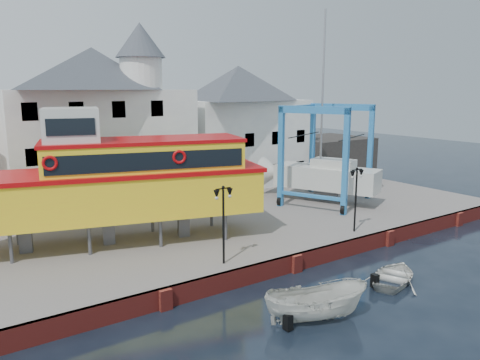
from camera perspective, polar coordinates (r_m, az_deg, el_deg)
ground at (r=26.85m, az=6.80°, el=-11.05°), size 140.00×140.00×0.00m
hardstanding at (r=35.24m, az=-5.03°, el=-4.73°), size 44.00×22.00×1.00m
quay_wall at (r=26.74m, az=6.67°, el=-9.99°), size 44.00×0.47×1.00m
building_white_main at (r=38.90m, az=-16.95°, el=6.58°), size 14.00×8.30×14.00m
building_white_right at (r=45.58m, az=-0.19°, el=6.71°), size 12.00×8.00×11.20m
shed_dark at (r=50.79m, az=10.49°, el=2.89°), size 8.00×7.00×4.00m
lamp_post_left at (r=24.17m, az=-2.05°, el=-3.07°), size 1.12×0.32×4.20m
lamp_post_right at (r=30.56m, az=14.01°, el=-0.39°), size 1.12×0.32×4.20m
tour_boat at (r=28.23m, az=-15.95°, el=-0.15°), size 18.96×9.08×8.04m
travel_lift at (r=38.66m, az=9.25°, el=1.15°), size 8.65×10.12×15.05m
motorboat_a at (r=21.88m, az=9.18°, el=-16.51°), size 5.05×3.44×1.82m
motorboat_b at (r=26.80m, az=18.30°, el=-11.60°), size 4.83×4.23×0.83m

